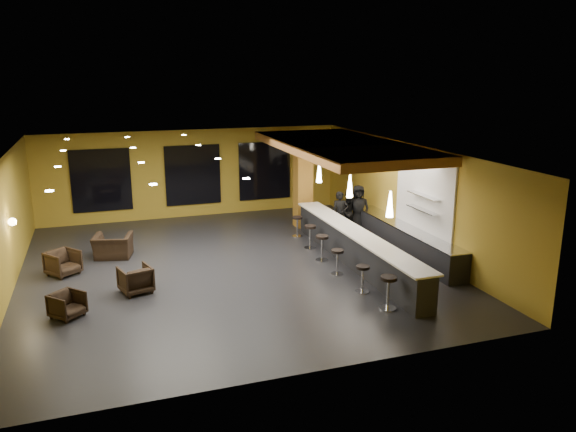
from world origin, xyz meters
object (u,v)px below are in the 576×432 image
object	(u,v)px
staff_a	(340,214)
armchair_b	(136,279)
pendant_1	(350,186)
armchair_a	(67,305)
bar_stool_3	(322,245)
bar_stool_4	(310,234)
staff_b	(350,213)
bar_stool_1	(363,275)
bar_stool_0	(388,288)
bar_stool_5	(297,224)
armchair_d	(113,246)
bar_stool_2	(337,259)
armchair_c	(63,263)
staff_c	(358,209)
pendant_2	(319,172)
prep_counter	(404,240)
bar_counter	(355,249)
column	(303,181)
pendant_0	(390,204)

from	to	relation	value
staff_a	armchair_b	bearing A→B (deg)	-142.50
pendant_1	armchair_a	bearing A→B (deg)	-168.13
bar_stool_3	bar_stool_4	distance (m)	1.27
staff_b	bar_stool_1	distance (m)	5.54
bar_stool_3	bar_stool_0	bearing A→B (deg)	-87.63
armchair_b	bar_stool_1	bearing A→B (deg)	145.09
staff_b	bar_stool_5	xyz separation A→B (m)	(-1.90, 0.28, -0.32)
armchair_d	staff_b	bearing A→B (deg)	-166.19
armchair_a	armchair_b	distance (m)	1.99
bar_stool_2	armchair_a	bearing A→B (deg)	-175.37
armchair_c	armchair_d	distance (m)	1.85
pendant_1	staff_c	xyz separation A→B (m)	(1.60, 2.64, -1.47)
pendant_2	armchair_c	xyz separation A→B (m)	(-8.40, -1.10, -1.98)
staff_b	staff_a	bearing A→B (deg)	-158.47
prep_counter	staff_a	size ratio (longest dim) A/B	3.72
armchair_a	bar_stool_3	distance (m)	7.60
pendant_2	staff_c	world-z (taller)	pendant_2
staff_b	bar_stool_5	bearing A→B (deg)	-178.27
bar_counter	bar_stool_1	bearing A→B (deg)	-110.26
pendant_1	bar_stool_3	size ratio (longest dim) A/B	0.86
prep_counter	bar_stool_2	world-z (taller)	prep_counter
armchair_c	bar_stool_2	distance (m)	7.95
staff_c	armchair_d	xyz separation A→B (m)	(-8.57, -0.07, -0.51)
column	armchair_d	bearing A→B (deg)	-167.66
staff_a	staff_b	size ratio (longest dim) A/B	1.02
bar_stool_1	bar_counter	bearing A→B (deg)	69.74
bar_counter	prep_counter	xyz separation A→B (m)	(2.00, 0.50, -0.07)
column	pendant_0	distance (m)	6.63
bar_stool_4	bar_stool_5	bearing A→B (deg)	87.66
bar_stool_4	bar_stool_5	world-z (taller)	bar_stool_4
staff_a	bar_stool_5	world-z (taller)	staff_a
armchair_b	armchair_a	bearing A→B (deg)	16.73
pendant_0	pendant_1	world-z (taller)	same
bar_counter	pendant_2	xyz separation A→B (m)	(0.00, 3.00, 1.85)
bar_stool_0	pendant_2	bearing A→B (deg)	84.03
bar_counter	armchair_c	size ratio (longest dim) A/B	9.90
bar_stool_1	bar_stool_3	bearing A→B (deg)	91.01
prep_counter	bar_stool_1	xyz separation A→B (m)	(-2.77, -2.59, 0.05)
bar_counter	armchair_b	world-z (taller)	bar_counter
bar_stool_4	armchair_c	bearing A→B (deg)	-179.81
bar_counter	armchair_c	xyz separation A→B (m)	(-8.40, 1.90, -0.13)
prep_counter	pendant_0	xyz separation A→B (m)	(-2.00, -2.50, 1.92)
armchair_c	bar_stool_3	distance (m)	7.68
pendant_2	armchair_a	xyz separation A→B (m)	(-8.18, -4.22, -2.04)
staff_c	bar_stool_4	bearing A→B (deg)	-135.77
bar_counter	bar_stool_3	xyz separation A→B (m)	(-0.82, 0.65, 0.02)
bar_stool_3	staff_c	bearing A→B (deg)	45.82
staff_a	bar_counter	bearing A→B (deg)	-90.80
prep_counter	bar_stool_1	distance (m)	3.79
bar_counter	pendant_0	world-z (taller)	pendant_0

